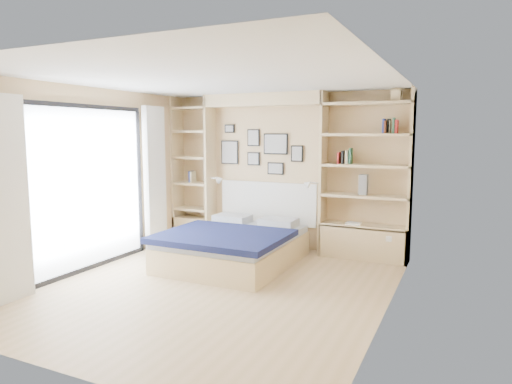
% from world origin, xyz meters
% --- Properties ---
extents(ground, '(4.50, 4.50, 0.00)m').
position_xyz_m(ground, '(0.00, 0.00, 0.00)').
color(ground, tan).
rests_on(ground, ground).
extents(room_shell, '(4.50, 4.50, 4.50)m').
position_xyz_m(room_shell, '(-0.39, 1.52, 1.08)').
color(room_shell, tan).
rests_on(room_shell, ground).
extents(bed, '(1.70, 2.25, 1.07)m').
position_xyz_m(bed, '(-0.29, 1.05, 0.27)').
color(bed, beige).
rests_on(bed, ground).
extents(photo_gallery, '(1.48, 0.02, 0.82)m').
position_xyz_m(photo_gallery, '(-0.45, 2.22, 1.60)').
color(photo_gallery, black).
rests_on(photo_gallery, ground).
extents(reading_lamps, '(1.92, 0.12, 0.15)m').
position_xyz_m(reading_lamps, '(-0.30, 2.00, 1.10)').
color(reading_lamps, silver).
rests_on(reading_lamps, ground).
extents(shelf_decor, '(3.54, 0.23, 2.03)m').
position_xyz_m(shelf_decor, '(1.23, 2.07, 1.72)').
color(shelf_decor, '#A51E1E').
rests_on(shelf_decor, ground).
extents(deck, '(3.20, 4.00, 0.05)m').
position_xyz_m(deck, '(-3.60, 0.00, 0.00)').
color(deck, '#685C4D').
rests_on(deck, ground).
extents(deck_chair, '(0.57, 0.84, 0.79)m').
position_xyz_m(deck_chair, '(-2.89, 0.88, 0.38)').
color(deck_chair, tan).
rests_on(deck_chair, ground).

